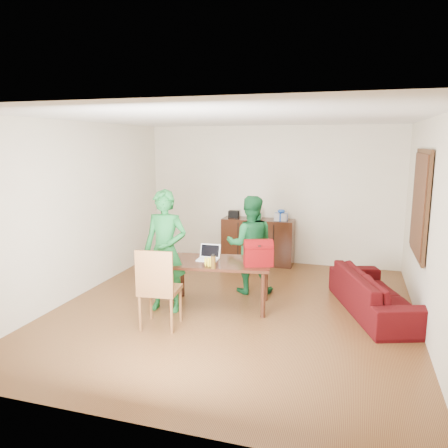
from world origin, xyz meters
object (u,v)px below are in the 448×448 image
(red_bag, at_px, (258,255))
(sofa, at_px, (376,293))
(person_far, at_px, (250,245))
(bottle, at_px, (213,261))
(table, at_px, (220,267))
(laptop, at_px, (208,257))
(person_near, at_px, (165,251))
(chair, at_px, (160,304))

(red_bag, distance_m, sofa, 1.75)
(person_far, height_order, bottle, person_far)
(table, height_order, bottle, bottle)
(laptop, bearing_deg, bottle, -63.40)
(person_far, bearing_deg, table, 55.97)
(person_near, xyz_separation_m, bottle, (0.72, -0.04, -0.08))
(sofa, bearing_deg, bottle, 90.53)
(chair, relative_size, bottle, 5.35)
(table, bearing_deg, sofa, 2.26)
(bottle, xyz_separation_m, sofa, (2.16, 0.79, -0.50))
(chair, xyz_separation_m, laptop, (0.34, 0.92, 0.42))
(laptop, distance_m, bottle, 0.45)
(red_bag, bearing_deg, table, 155.10)
(person_far, distance_m, laptop, 0.88)
(person_near, height_order, sofa, person_near)
(person_near, distance_m, red_bag, 1.31)
(person_near, distance_m, sofa, 3.03)
(person_far, xyz_separation_m, red_bag, (0.30, -0.79, 0.05))
(laptop, bearing_deg, table, -2.32)
(red_bag, bearing_deg, sofa, -4.53)
(chair, relative_size, person_near, 0.61)
(table, distance_m, bottle, 0.43)
(table, bearing_deg, chair, -128.13)
(bottle, bearing_deg, person_far, 77.81)
(person_near, height_order, red_bag, person_near)
(table, height_order, laptop, laptop)
(sofa, bearing_deg, red_bag, 86.08)
(sofa, bearing_deg, chair, 96.47)
(person_far, height_order, laptop, person_far)
(bottle, bearing_deg, sofa, 20.17)
(person_far, xyz_separation_m, sofa, (1.91, -0.34, -0.49))
(chair, relative_size, sofa, 0.54)
(chair, bearing_deg, bottle, 37.87)
(person_far, xyz_separation_m, laptop, (-0.46, -0.75, -0.05))
(table, bearing_deg, laptop, 171.82)
(chair, distance_m, bottle, 0.90)
(laptop, xyz_separation_m, red_bag, (0.76, -0.05, 0.10))
(laptop, height_order, bottle, laptop)
(bottle, distance_m, red_bag, 0.65)
(table, relative_size, chair, 1.46)
(person_far, bearing_deg, red_bag, 96.83)
(person_far, relative_size, laptop, 5.05)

